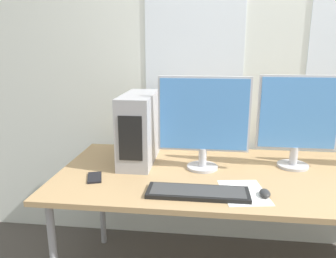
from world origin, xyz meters
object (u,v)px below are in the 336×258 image
at_px(pc_tower, 139,128).
at_px(mouse, 265,193).
at_px(cell_phone, 95,177).
at_px(monitor_main, 204,119).
at_px(keyboard, 198,192).
at_px(monitor_right_near, 297,119).

distance_m(pc_tower, mouse, 0.85).
bearing_deg(pc_tower, cell_phone, -120.54).
bearing_deg(monitor_main, mouse, -47.70).
distance_m(monitor_main, cell_phone, 0.69).
relative_size(keyboard, cell_phone, 3.06).
bearing_deg(monitor_main, cell_phone, -159.10).
xyz_separation_m(mouse, cell_phone, (-0.89, 0.11, -0.01)).
relative_size(pc_tower, monitor_right_near, 0.89).
bearing_deg(mouse, keyboard, -176.33).
bearing_deg(cell_phone, monitor_main, 3.09).
bearing_deg(pc_tower, mouse, -31.63).
distance_m(pc_tower, keyboard, 0.62).
distance_m(monitor_main, keyboard, 0.46).
height_order(monitor_main, keyboard, monitor_main).
bearing_deg(monitor_main, monitor_right_near, 9.49).
bearing_deg(pc_tower, monitor_main, -13.59).
relative_size(mouse, cell_phone, 0.53).
xyz_separation_m(pc_tower, monitor_main, (0.39, -0.10, 0.09)).
bearing_deg(pc_tower, monitor_right_near, -0.33).
height_order(pc_tower, monitor_main, monitor_main).
bearing_deg(mouse, pc_tower, 148.37).
bearing_deg(monitor_right_near, monitor_main, -170.51).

